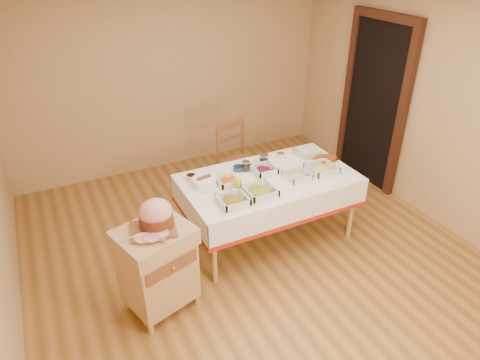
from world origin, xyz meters
name	(u,v)px	position (x,y,z in m)	size (l,w,h in m)	color
room_shell	(258,147)	(0.00, 0.00, 1.30)	(5.00, 5.00, 5.00)	olive
doorway	(375,101)	(2.20, 0.90, 1.11)	(0.09, 1.10, 2.20)	black
dining_table	(268,190)	(0.30, 0.30, 0.60)	(1.82, 1.02, 0.76)	tan
butcher_cart	(157,265)	(-1.08, -0.19, 0.48)	(0.72, 0.65, 0.85)	tan
dining_chair	(239,162)	(0.37, 1.15, 0.53)	(0.56, 0.55, 1.03)	brown
ham_on_board	(156,216)	(-1.04, -0.16, 0.96)	(0.40, 0.38, 0.26)	brown
serving_dish_a	(233,201)	(-0.26, 0.00, 0.80)	(0.27, 0.26, 0.12)	silver
serving_dish_b	(260,191)	(0.05, 0.03, 0.80)	(0.29, 0.29, 0.12)	silver
serving_dish_c	(297,176)	(0.55, 0.15, 0.79)	(0.24, 0.24, 0.10)	silver
serving_dish_d	(322,169)	(0.87, 0.16, 0.80)	(0.29, 0.29, 0.11)	silver
serving_dish_e	(227,182)	(-0.15, 0.36, 0.79)	(0.22, 0.21, 0.10)	silver
serving_dish_f	(264,170)	(0.30, 0.40, 0.80)	(0.25, 0.23, 0.11)	silver
small_bowl_left	(191,177)	(-0.44, 0.62, 0.79)	(0.12, 0.12, 0.05)	silver
small_bowl_mid	(238,168)	(0.08, 0.58, 0.79)	(0.12, 0.12, 0.05)	navy
small_bowl_right	(281,155)	(0.65, 0.65, 0.79)	(0.10, 0.10, 0.05)	silver
bowl_white_imported	(250,162)	(0.28, 0.67, 0.78)	(0.14, 0.14, 0.03)	silver
bowl_small_imported	(298,151)	(0.89, 0.65, 0.78)	(0.15, 0.15, 0.05)	silver
preserve_jar_left	(246,166)	(0.15, 0.54, 0.81)	(0.09, 0.09, 0.11)	silver
preserve_jar_right	(264,160)	(0.39, 0.57, 0.82)	(0.10, 0.10, 0.13)	silver
mustard_bottle	(238,185)	(-0.12, 0.18, 0.84)	(0.06, 0.06, 0.18)	yellow
bread_basket	(204,182)	(-0.38, 0.43, 0.81)	(0.25, 0.25, 0.11)	white
plate_stack	(308,152)	(0.97, 0.55, 0.80)	(0.23, 0.23, 0.08)	silver
brass_platter	(326,159)	(1.06, 0.34, 0.78)	(0.31, 0.22, 0.04)	gold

